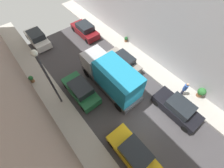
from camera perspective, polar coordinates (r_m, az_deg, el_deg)
The scene contains 15 objects.
ground at distance 13.63m, azimuth 12.02°, elevation -13.30°, with size 32.00×32.00×0.00m, color #423F42.
sidewalk_left at distance 12.51m, azimuth -5.65°, elevation -27.09°, with size 2.00×44.00×0.15m, color #B7B2A8.
sidewalk_right at distance 16.16m, azimuth 24.18°, elevation -1.73°, with size 2.00×44.00×0.15m, color #B7B2A8.
parked_car_left_2 at distance 11.99m, azimuth 8.25°, elevation -24.68°, with size 1.78×4.20×1.57m.
parked_car_left_3 at distance 14.19m, azimuth -11.78°, elevation -2.36°, with size 1.78×4.20×1.57m.
parked_car_left_4 at distance 21.13m, azimuth -26.59°, elevation 15.35°, with size 1.78×4.20×1.57m.
parked_car_right_2 at distance 14.16m, azimuth 23.58°, elevation -8.40°, with size 1.78×4.20×1.57m.
parked_car_right_3 at distance 16.16m, azimuth 4.09°, elevation 8.39°, with size 1.78×4.20×1.57m.
parked_car_right_4 at distance 20.65m, azimuth -10.23°, elevation 19.56°, with size 1.78×4.20×1.57m.
delivery_truck at distance 13.47m, azimuth -0.14°, elevation 2.83°, with size 2.26×6.60×3.38m.
pedestrian at distance 15.09m, azimuth 25.94°, elevation -1.63°, with size 0.40×0.36×1.72m.
potted_plant_0 at distance 16.86m, azimuth -28.39°, elevation 1.72°, with size 0.45×0.45×0.79m.
potted_plant_1 at distance 16.02m, azimuth 30.88°, elevation -2.69°, with size 0.73×0.73×1.05m.
potted_plant_2 at distance 19.36m, azimuth 5.35°, elevation 16.68°, with size 0.41×0.41×0.66m.
lamp_post at distance 11.60m, azimuth -23.84°, elevation 3.58°, with size 0.44×0.44×6.20m.
Camera 1 is at (-5.24, -2.01, 12.42)m, focal length 24.01 mm.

